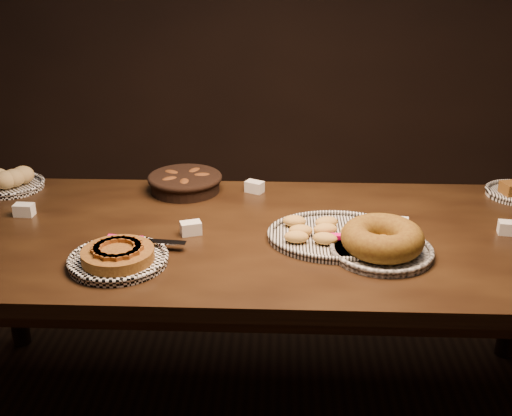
{
  "coord_description": "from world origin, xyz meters",
  "views": [
    {
      "loc": [
        0.08,
        -2.02,
        1.7
      ],
      "look_at": [
        -0.0,
        0.05,
        0.82
      ],
      "focal_mm": 45.0,
      "sensor_mm": 36.0,
      "label": 1
    }
  ],
  "objects_px": {
    "buffet_table": "(256,251)",
    "apple_tart_plate": "(118,257)",
    "bundt_cake_plate": "(382,242)",
    "madeleine_platter": "(336,235)"
  },
  "relations": [
    {
      "from": "buffet_table",
      "to": "apple_tart_plate",
      "type": "xyz_separation_m",
      "value": [
        -0.42,
        -0.25,
        0.1
      ]
    },
    {
      "from": "buffet_table",
      "to": "bundt_cake_plate",
      "type": "relative_size",
      "value": 6.62
    },
    {
      "from": "apple_tart_plate",
      "to": "bundt_cake_plate",
      "type": "xyz_separation_m",
      "value": [
        0.83,
        0.1,
        0.02
      ]
    },
    {
      "from": "apple_tart_plate",
      "to": "madeleine_platter",
      "type": "bearing_deg",
      "value": 38.97
    },
    {
      "from": "apple_tart_plate",
      "to": "madeleine_platter",
      "type": "distance_m",
      "value": 0.73
    },
    {
      "from": "buffet_table",
      "to": "madeleine_platter",
      "type": "height_order",
      "value": "madeleine_platter"
    },
    {
      "from": "buffet_table",
      "to": "bundt_cake_plate",
      "type": "xyz_separation_m",
      "value": [
        0.41,
        -0.15,
        0.12
      ]
    },
    {
      "from": "apple_tart_plate",
      "to": "madeleine_platter",
      "type": "height_order",
      "value": "apple_tart_plate"
    },
    {
      "from": "buffet_table",
      "to": "madeleine_platter",
      "type": "relative_size",
      "value": 5.07
    },
    {
      "from": "madeleine_platter",
      "to": "bundt_cake_plate",
      "type": "distance_m",
      "value": 0.17
    }
  ]
}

